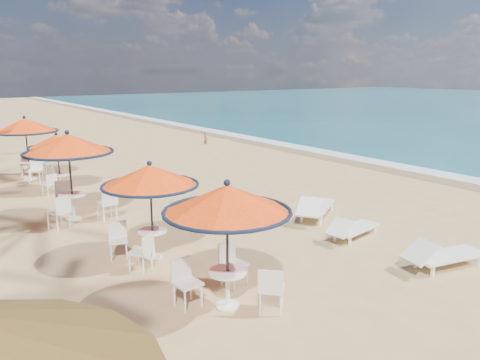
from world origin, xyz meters
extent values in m
plane|color=tan|center=(0.00, 0.00, 0.00)|extent=(160.00, 160.00, 0.00)
cube|color=white|center=(9.30, 10.00, 0.00)|extent=(1.20, 140.00, 0.04)
cube|color=olive|center=(8.40, 10.00, 0.00)|extent=(1.40, 140.00, 0.02)
cylinder|color=black|center=(-4.54, 0.13, 1.17)|extent=(0.05, 0.05, 2.35)
cone|color=#FD4A16|center=(-4.54, 0.13, 2.09)|extent=(2.35, 2.35, 0.51)
torus|color=black|center=(-4.54, 0.13, 1.86)|extent=(2.35, 2.35, 0.07)
sphere|color=black|center=(-4.54, 0.13, 2.39)|extent=(0.12, 0.12, 0.12)
cylinder|color=white|center=(-4.54, 0.13, 0.69)|extent=(0.71, 0.71, 0.04)
cylinder|color=white|center=(-4.54, 0.13, 0.36)|extent=(0.08, 0.08, 0.71)
cylinder|color=black|center=(-4.65, 3.11, 1.12)|extent=(0.05, 0.05, 2.24)
cone|color=#FD4A16|center=(-4.65, 3.11, 1.99)|extent=(2.24, 2.24, 0.49)
torus|color=black|center=(-4.65, 3.11, 1.77)|extent=(2.24, 2.24, 0.07)
sphere|color=black|center=(-4.65, 3.11, 2.28)|extent=(0.12, 0.12, 0.12)
cylinder|color=white|center=(-4.65, 3.11, 0.66)|extent=(0.68, 0.68, 0.04)
cylinder|color=white|center=(-4.65, 3.11, 0.34)|extent=(0.08, 0.08, 0.68)
cylinder|color=black|center=(-5.30, 7.18, 1.28)|extent=(0.06, 0.06, 2.56)
cone|color=#FD4A16|center=(-5.30, 7.18, 2.28)|extent=(2.56, 2.56, 0.56)
torus|color=black|center=(-5.30, 7.18, 2.02)|extent=(2.56, 2.56, 0.08)
sphere|color=black|center=(-5.30, 7.18, 2.60)|extent=(0.13, 0.13, 0.13)
cylinder|color=white|center=(-5.30, 7.18, 0.76)|extent=(0.78, 0.78, 0.04)
cylinder|color=white|center=(-5.30, 7.18, 0.39)|extent=(0.09, 0.09, 0.78)
cylinder|color=black|center=(-4.67, 10.94, 1.04)|extent=(0.05, 0.05, 2.07)
cone|color=#FD4A16|center=(-4.67, 10.94, 1.85)|extent=(2.07, 2.07, 0.45)
torus|color=black|center=(-4.67, 10.94, 1.64)|extent=(2.07, 2.07, 0.06)
sphere|color=black|center=(-4.67, 10.94, 2.11)|extent=(0.11, 0.11, 0.11)
cylinder|color=white|center=(-4.67, 10.94, 0.61)|extent=(0.63, 0.63, 0.04)
cylinder|color=white|center=(-4.67, 10.94, 0.32)|extent=(0.07, 0.07, 0.63)
cylinder|color=black|center=(-5.18, 13.57, 1.24)|extent=(0.05, 0.05, 2.49)
cone|color=#FD4A16|center=(-5.18, 13.57, 2.22)|extent=(2.49, 2.49, 0.54)
torus|color=black|center=(-5.18, 13.57, 1.97)|extent=(2.49, 2.49, 0.08)
sphere|color=black|center=(-5.18, 13.57, 2.53)|extent=(0.13, 0.13, 0.13)
cylinder|color=white|center=(-5.18, 13.57, 0.74)|extent=(0.76, 0.76, 0.04)
cylinder|color=white|center=(-5.18, 13.57, 0.38)|extent=(0.09, 0.09, 0.76)
cube|color=white|center=(0.50, -1.25, 0.28)|extent=(1.80, 0.96, 0.07)
cube|color=white|center=(-0.34, -1.08, 0.50)|extent=(0.69, 0.73, 0.42)
cube|color=white|center=(0.50, -1.25, 0.12)|extent=(0.06, 0.06, 0.24)
cube|color=white|center=(0.31, 1.26, 0.25)|extent=(1.59, 0.79, 0.06)
cube|color=white|center=(-0.44, 1.14, 0.45)|extent=(0.59, 0.63, 0.38)
cube|color=white|center=(0.31, 1.26, 0.11)|extent=(0.05, 0.05, 0.22)
cube|color=white|center=(0.78, 3.17, 0.31)|extent=(1.95, 1.58, 0.08)
cube|color=white|center=(-0.01, 2.67, 0.55)|extent=(0.89, 0.91, 0.47)
cube|color=white|center=(0.78, 3.17, 0.13)|extent=(0.07, 0.07, 0.27)
imported|color=brown|center=(5.46, 17.31, 0.41)|extent=(0.24, 0.33, 0.83)
camera|label=1|loc=(-9.01, -6.52, 4.30)|focal=35.00mm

